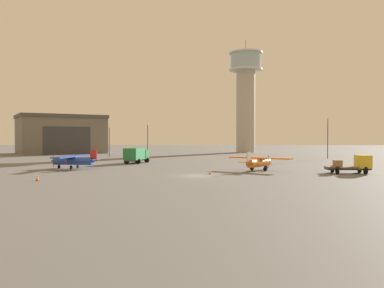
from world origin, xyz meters
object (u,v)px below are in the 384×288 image
object	(u,v)px
airplane_blue	(74,160)
truck_box_green	(136,155)
truck_flatbed_yellow	(354,164)
light_post_east	(109,139)
airplane_orange	(259,162)
light_post_north	(148,137)
traffic_cone_near_right	(210,172)
control_tower	(246,93)
light_post_west	(328,134)
traffic_cone_near_left	(37,178)

from	to	relation	value
airplane_blue	truck_box_green	world-z (taller)	airplane_blue
airplane_blue	truck_box_green	distance (m)	15.33
truck_flatbed_yellow	light_post_east	xyz separation A→B (m)	(-44.33, 43.23, 3.40)
airplane_orange	truck_box_green	size ratio (longest dim) A/B	1.23
airplane_orange	light_post_east	xyz separation A→B (m)	(-31.88, 39.56, 3.27)
light_post_north	truck_box_green	bearing A→B (deg)	-86.04
truck_flatbed_yellow	traffic_cone_near_right	xyz separation A→B (m)	(-19.67, -1.75, -0.92)
airplane_orange	traffic_cone_near_right	size ratio (longest dim) A/B	14.89
control_tower	airplane_blue	bearing A→B (deg)	-116.39
truck_box_green	traffic_cone_near_right	world-z (taller)	truck_box_green
light_post_west	light_post_north	xyz separation A→B (m)	(-43.54, 10.04, -0.49)
airplane_blue	light_post_north	bearing A→B (deg)	-89.68
airplane_orange	light_post_north	world-z (taller)	light_post_north
light_post_west	airplane_blue	bearing A→B (deg)	-147.52
truck_flatbed_yellow	traffic_cone_near_right	size ratio (longest dim) A/B	9.73
airplane_blue	light_post_north	size ratio (longest dim) A/B	1.19
traffic_cone_near_left	airplane_blue	bearing A→B (deg)	95.33
airplane_blue	traffic_cone_near_left	world-z (taller)	airplane_blue
truck_flatbed_yellow	light_post_west	world-z (taller)	light_post_west
control_tower	traffic_cone_near_left	world-z (taller)	control_tower
light_post_north	truck_flatbed_yellow	bearing A→B (deg)	-53.48
traffic_cone_near_left	light_post_west	bearing A→B (deg)	45.34
airplane_blue	light_post_west	world-z (taller)	light_post_west
light_post_west	light_post_east	size ratio (longest dim) A/B	1.25
airplane_orange	truck_flatbed_yellow	distance (m)	12.98
truck_box_green	light_post_north	bearing A→B (deg)	16.56
control_tower	airplane_orange	size ratio (longest dim) A/B	4.18
airplane_blue	light_post_north	xyz separation A→B (m)	(5.52, 41.27, 3.71)
airplane_orange	truck_flatbed_yellow	xyz separation A→B (m)	(12.45, -3.67, -0.13)
truck_box_green	truck_flatbed_yellow	size ratio (longest dim) A/B	1.25
airplane_blue	traffic_cone_near_left	xyz separation A→B (m)	(1.57, -16.82, -1.05)
light_post_east	light_post_north	xyz separation A→B (m)	(9.02, 4.45, 0.50)
airplane_orange	truck_box_green	bearing A→B (deg)	86.25
airplane_orange	traffic_cone_near_left	world-z (taller)	airplane_orange
airplane_blue	light_post_east	world-z (taller)	light_post_east
truck_flatbed_yellow	traffic_cone_near_left	xyz separation A→B (m)	(-39.25, -10.41, -0.87)
truck_box_green	light_post_west	distance (m)	45.44
airplane_blue	truck_flatbed_yellow	bearing A→B (deg)	179.01
truck_flatbed_yellow	airplane_blue	bearing A→B (deg)	171.61
control_tower	traffic_cone_near_right	distance (m)	80.05
airplane_orange	light_post_west	distance (m)	40.00
light_post_north	airplane_blue	bearing A→B (deg)	-97.62
airplane_blue	traffic_cone_near_right	bearing A→B (deg)	166.85
light_post_west	light_post_east	xyz separation A→B (m)	(-52.56, 5.59, -0.99)
control_tower	truck_box_green	world-z (taller)	control_tower
airplane_blue	light_post_east	xyz separation A→B (m)	(-3.50, 36.82, 3.22)
light_post_west	traffic_cone_near_left	distance (m)	67.76
truck_box_green	control_tower	bearing A→B (deg)	-13.12
traffic_cone_near_left	airplane_orange	bearing A→B (deg)	27.72
airplane_blue	truck_flatbed_yellow	xyz separation A→B (m)	(40.82, -6.41, -0.18)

